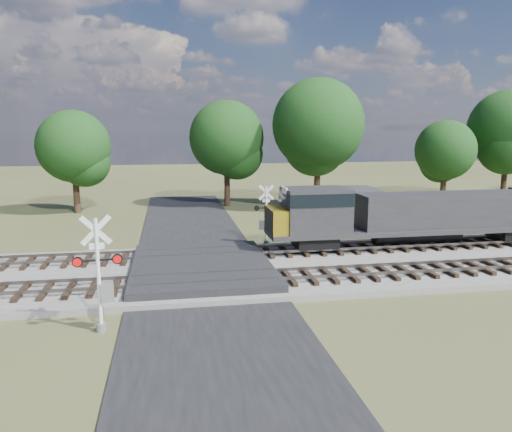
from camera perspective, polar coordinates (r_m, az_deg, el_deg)
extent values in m
plane|color=#3F4424|center=(25.50, -6.14, -6.95)|extent=(160.00, 160.00, 0.00)
cube|color=gray|center=(28.35, 14.46, -5.16)|extent=(140.00, 10.00, 0.30)
cube|color=black|center=(25.49, -6.15, -6.86)|extent=(7.00, 60.00, 0.08)
cube|color=#262628|center=(25.89, -6.23, -5.96)|extent=(7.00, 9.00, 0.62)
cube|color=black|center=(23.69, -0.96, -7.23)|extent=(44.00, 2.60, 0.18)
cube|color=#5F5851|center=(25.46, 17.50, -6.09)|extent=(140.00, 0.08, 0.15)
cube|color=#5F5851|center=(26.69, 16.08, -5.28)|extent=(140.00, 0.08, 0.15)
cube|color=black|center=(28.46, -2.55, -4.28)|extent=(44.00, 2.60, 0.18)
cube|color=#5F5851|center=(29.82, 13.09, -3.54)|extent=(140.00, 0.08, 0.15)
cube|color=#5F5851|center=(31.11, 12.06, -2.94)|extent=(140.00, 0.08, 0.15)
cylinder|color=silver|center=(19.08, -17.56, -6.56)|extent=(0.15, 0.15, 4.25)
cylinder|color=gray|center=(19.71, -17.25, -12.06)|extent=(0.38, 0.38, 0.32)
cube|color=silver|center=(18.68, -17.83, -1.55)|extent=(1.11, 0.20, 1.11)
cube|color=silver|center=(18.68, -17.83, -1.55)|extent=(1.11, 0.20, 1.11)
cube|color=silver|center=(18.80, -17.74, -3.30)|extent=(0.53, 0.11, 0.23)
cube|color=black|center=(18.92, -17.65, -4.86)|extent=(1.69, 0.30, 0.06)
cylinder|color=red|center=(18.94, -19.75, -4.97)|extent=(0.39, 0.16, 0.38)
cylinder|color=red|center=(18.93, -15.56, -4.75)|extent=(0.39, 0.16, 0.38)
cube|color=gray|center=(19.26, -16.66, -8.34)|extent=(0.52, 0.38, 0.69)
cylinder|color=silver|center=(31.73, 1.18, 0.00)|extent=(0.13, 0.13, 3.79)
cylinder|color=gray|center=(32.08, 1.17, -3.08)|extent=(0.34, 0.34, 0.28)
cube|color=silver|center=(31.50, 1.19, 2.72)|extent=(0.99, 0.11, 0.99)
cube|color=silver|center=(31.50, 1.19, 2.72)|extent=(0.99, 0.11, 0.99)
cube|color=silver|center=(31.57, 1.19, 1.78)|extent=(0.47, 0.06, 0.21)
cube|color=black|center=(31.64, 1.19, 0.93)|extent=(1.52, 0.16, 0.06)
cylinder|color=red|center=(31.72, 2.29, 0.95)|extent=(0.35, 0.12, 0.34)
cylinder|color=red|center=(31.57, 0.08, 0.91)|extent=(0.35, 0.12, 0.34)
cube|color=gray|center=(31.80, 0.75, -1.02)|extent=(0.45, 0.31, 0.62)
cube|color=#4C2B20|center=(38.55, 10.51, 0.82)|extent=(4.11, 4.11, 2.72)
cube|color=#2D2D2F|center=(38.35, 10.58, 2.96)|extent=(4.52, 4.52, 0.19)
cylinder|color=black|center=(46.70, -19.87, 3.08)|extent=(0.56, 0.56, 4.49)
sphere|color=#163210|center=(46.44, -20.13, 7.48)|extent=(6.29, 6.29, 6.29)
cylinder|color=black|center=(47.82, -3.33, 4.12)|extent=(0.56, 0.56, 5.01)
sphere|color=#163210|center=(47.57, -3.38, 8.92)|extent=(7.01, 7.01, 7.01)
cylinder|color=black|center=(46.22, 7.00, 4.44)|extent=(0.56, 0.56, 5.94)
sphere|color=#163210|center=(46.01, 7.13, 10.34)|extent=(8.32, 8.32, 8.32)
cylinder|color=black|center=(51.84, 20.61, 3.45)|extent=(0.56, 0.56, 4.10)
sphere|color=#163210|center=(51.61, 20.84, 7.06)|extent=(5.73, 5.73, 5.73)
cylinder|color=black|center=(56.42, 26.51, 4.29)|extent=(0.56, 0.56, 5.60)
sphere|color=#163210|center=(56.23, 26.87, 8.83)|extent=(7.84, 7.84, 7.84)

